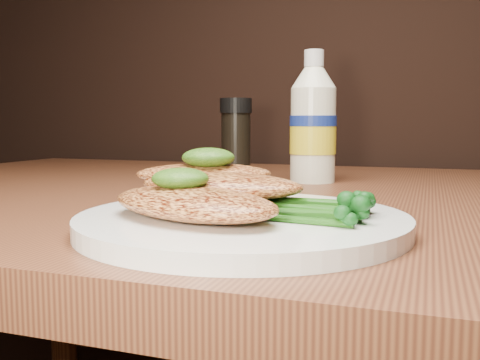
% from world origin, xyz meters
% --- Properties ---
extents(plate, '(0.26, 0.26, 0.01)m').
position_xyz_m(plate, '(0.10, 0.80, 0.76)').
color(plate, white).
rests_on(plate, dining_table).
extents(chicken_front, '(0.17, 0.13, 0.02)m').
position_xyz_m(chicken_front, '(0.07, 0.77, 0.78)').
color(chicken_front, '#DF8B47').
rests_on(chicken_front, plate).
extents(chicken_mid, '(0.15, 0.08, 0.02)m').
position_xyz_m(chicken_mid, '(0.08, 0.81, 0.78)').
color(chicken_mid, '#DF8B47').
rests_on(chicken_mid, plate).
extents(chicken_back, '(0.13, 0.10, 0.02)m').
position_xyz_m(chicken_back, '(0.05, 0.84, 0.79)').
color(chicken_back, '#DF8B47').
rests_on(chicken_back, plate).
extents(pesto_front, '(0.04, 0.04, 0.02)m').
position_xyz_m(pesto_front, '(0.06, 0.77, 0.79)').
color(pesto_front, black).
rests_on(pesto_front, chicken_front).
extents(pesto_back, '(0.06, 0.05, 0.02)m').
position_xyz_m(pesto_back, '(0.06, 0.84, 0.80)').
color(pesto_back, black).
rests_on(pesto_back, chicken_back).
extents(broccolini_bundle, '(0.15, 0.13, 0.02)m').
position_xyz_m(broccolini_bundle, '(0.15, 0.80, 0.77)').
color(broccolini_bundle, '#1E5512').
rests_on(broccolini_bundle, plate).
extents(mayo_bottle, '(0.08, 0.08, 0.19)m').
position_xyz_m(mayo_bottle, '(0.08, 1.16, 0.84)').
color(mayo_bottle, white).
rests_on(mayo_bottle, dining_table).
extents(pepper_grinder, '(0.05, 0.05, 0.12)m').
position_xyz_m(pepper_grinder, '(-0.05, 1.20, 0.81)').
color(pepper_grinder, black).
rests_on(pepper_grinder, dining_table).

